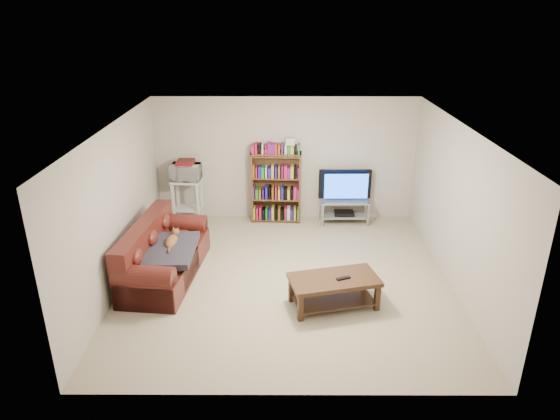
{
  "coord_description": "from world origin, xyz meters",
  "views": [
    {
      "loc": [
        -0.07,
        -6.78,
        3.94
      ],
      "look_at": [
        -0.1,
        0.4,
        1.0
      ],
      "focal_mm": 32.0,
      "sensor_mm": 36.0,
      "label": 1
    }
  ],
  "objects_px": {
    "coffee_table": "(334,286)",
    "tv_stand": "(344,207)",
    "bookshelf": "(276,186)",
    "sofa": "(161,258)"
  },
  "relations": [
    {
      "from": "sofa",
      "to": "tv_stand",
      "type": "relative_size",
      "value": 2.27
    },
    {
      "from": "coffee_table",
      "to": "sofa",
      "type": "bearing_deg",
      "value": 148.83
    },
    {
      "from": "bookshelf",
      "to": "coffee_table",
      "type": "bearing_deg",
      "value": -72.1
    },
    {
      "from": "coffee_table",
      "to": "bookshelf",
      "type": "bearing_deg",
      "value": 92.0
    },
    {
      "from": "bookshelf",
      "to": "sofa",
      "type": "bearing_deg",
      "value": -126.53
    },
    {
      "from": "sofa",
      "to": "coffee_table",
      "type": "bearing_deg",
      "value": -12.05
    },
    {
      "from": "coffee_table",
      "to": "tv_stand",
      "type": "height_order",
      "value": "tv_stand"
    },
    {
      "from": "coffee_table",
      "to": "bookshelf",
      "type": "distance_m",
      "value": 3.17
    },
    {
      "from": "coffee_table",
      "to": "tv_stand",
      "type": "distance_m",
      "value": 2.98
    },
    {
      "from": "tv_stand",
      "to": "bookshelf",
      "type": "relative_size",
      "value": 0.68
    }
  ]
}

